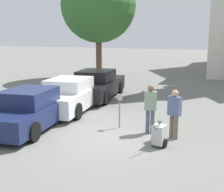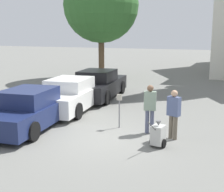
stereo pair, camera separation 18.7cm
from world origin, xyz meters
name	(u,v)px [view 2 (the right image)]	position (x,y,z in m)	size (l,w,h in m)	color
ground_plane	(103,138)	(0.00, 0.00, 0.00)	(120.00, 120.00, 0.00)	slate
parked_car_navy	(32,109)	(-3.03, 0.19, 0.67)	(2.37, 4.97, 1.48)	#19234C
parked_car_white	(72,95)	(-3.03, 3.16, 0.69)	(2.48, 5.24, 1.48)	silver
parked_car_black	(98,85)	(-3.03, 6.05, 0.71)	(2.52, 5.23, 1.54)	black
parking_meter	(119,104)	(0.06, 1.36, 0.90)	(0.18, 0.09, 1.28)	slate
person_worker	(150,106)	(1.29, 1.17, 0.99)	(0.46, 0.31, 1.74)	#515670
person_supervisor	(174,112)	(2.19, 0.87, 0.95)	(0.47, 0.35, 1.67)	#665B4C
equipment_cart	(158,135)	(1.91, -0.04, 0.39)	(0.51, 1.00, 1.00)	#B2B2AD
shade_tree	(101,5)	(-5.92, 12.68, 5.54)	(5.60, 5.60, 8.35)	brown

